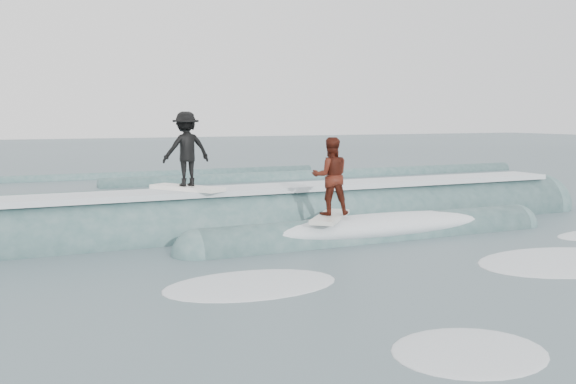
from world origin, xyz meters
name	(u,v)px	position (x,y,z in m)	size (l,w,h in m)	color
ground	(406,283)	(0.00, 0.00, 0.00)	(160.00, 160.00, 0.00)	#3A4D55
breaking_wave	(289,229)	(0.31, 5.60, 0.05)	(20.86, 3.87, 2.18)	#35595A
surfer_black	(186,152)	(-2.28, 5.98, 2.10)	(1.54, 1.98, 1.92)	white
surfer_red	(331,180)	(0.53, 3.78, 1.49)	(1.72, 1.87, 1.91)	silver
whitewater	(476,270)	(1.80, 0.23, 0.00)	(12.81, 6.47, 0.10)	white
far_swells	(149,187)	(-0.61, 17.65, 0.00)	(41.86, 8.65, 0.80)	#35595A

